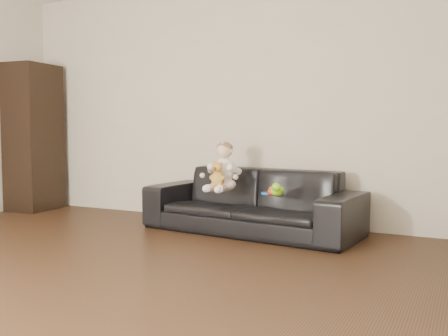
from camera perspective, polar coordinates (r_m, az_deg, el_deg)
The scene contains 10 objects.
floor at distance 3.44m, azimuth -23.59°, elevation -12.52°, with size 5.50×5.50×0.00m, color #392314.
wall_back at distance 5.48m, azimuth -1.25°, elevation 7.74°, with size 5.00×5.00×0.00m, color beige.
sofa at distance 4.78m, azimuth 3.13°, elevation -3.78°, with size 2.06×0.80×0.60m, color black.
cabinet at distance 6.53m, azimuth -20.90°, elevation 3.27°, with size 0.44×0.61×1.77m, color black.
shelf_item at distance 6.53m, azimuth -20.88°, elevation 6.76°, with size 0.18×0.25×0.28m, color silver.
baby at distance 4.75m, azimuth -0.07°, elevation -0.16°, with size 0.33×0.40×0.47m.
teddy_bear at distance 4.62m, azimuth -0.76°, elevation -0.77°, with size 0.14×0.14×0.24m.
toy_green at distance 4.41m, azimuth 6.10°, elevation -2.60°, with size 0.12×0.14×0.10m, color #7ECE18.
toy_rattle at distance 4.45m, azimuth 5.44°, elevation -2.72°, with size 0.07×0.07×0.07m, color red.
toy_blue_disc at distance 4.56m, azimuth 4.97°, elevation -2.89°, with size 0.11×0.11×0.02m, color blue.
Camera 1 is at (2.55, -2.10, 0.98)m, focal length 40.00 mm.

